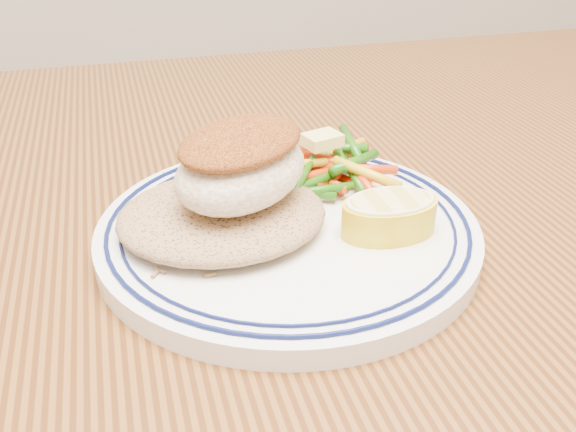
% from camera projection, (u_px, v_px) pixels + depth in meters
% --- Properties ---
extents(dining_table, '(1.50, 0.90, 0.75)m').
position_uv_depth(dining_table, '(310.00, 317.00, 0.53)').
color(dining_table, '#47250E').
rests_on(dining_table, ground).
extents(plate, '(0.26, 0.26, 0.02)m').
position_uv_depth(plate, '(288.00, 229.00, 0.44)').
color(plate, white).
rests_on(plate, dining_table).
extents(rice_pilaf, '(0.14, 0.12, 0.03)m').
position_uv_depth(rice_pilaf, '(222.00, 211.00, 0.43)').
color(rice_pilaf, olive).
rests_on(rice_pilaf, plate).
extents(fish_fillet, '(0.12, 0.12, 0.05)m').
position_uv_depth(fish_fillet, '(241.00, 163.00, 0.41)').
color(fish_fillet, beige).
rests_on(fish_fillet, rice_pilaf).
extents(vegetable_pile, '(0.10, 0.10, 0.03)m').
position_uv_depth(vegetable_pile, '(328.00, 168.00, 0.48)').
color(vegetable_pile, '#BE2F09').
rests_on(vegetable_pile, plate).
extents(butter_pat, '(0.03, 0.03, 0.01)m').
position_uv_depth(butter_pat, '(322.00, 140.00, 0.48)').
color(butter_pat, '#F6E278').
rests_on(butter_pat, vegetable_pile).
extents(lemon_wedge, '(0.07, 0.06, 0.03)m').
position_uv_depth(lemon_wedge, '(389.00, 214.00, 0.42)').
color(lemon_wedge, yellow).
rests_on(lemon_wedge, plate).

